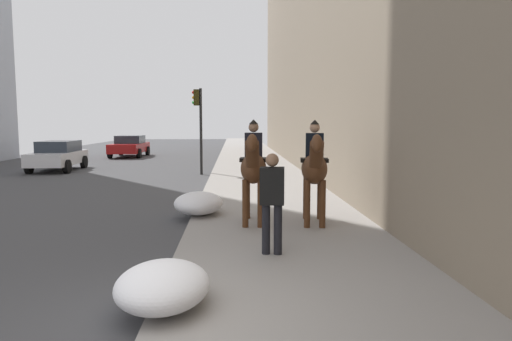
# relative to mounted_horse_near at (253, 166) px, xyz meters

# --- Properties ---
(sidewalk_slab) EXTENTS (120.00, 4.12, 0.12)m
(sidewalk_slab) POSITION_rel_mounted_horse_near_xyz_m (-5.06, -0.62, -1.32)
(sidewalk_slab) COLOR gray
(sidewalk_slab) RESTS_ON ground
(mounted_horse_near) EXTENTS (2.15, 0.67, 2.28)m
(mounted_horse_near) POSITION_rel_mounted_horse_near_xyz_m (0.00, 0.00, 0.00)
(mounted_horse_near) COLOR #4C2B16
(mounted_horse_near) RESTS_ON sidewalk_slab
(mounted_horse_far) EXTENTS (2.15, 0.74, 2.27)m
(mounted_horse_far) POSITION_rel_mounted_horse_near_xyz_m (-0.10, -1.32, -0.01)
(mounted_horse_far) COLOR #4C2B16
(mounted_horse_far) RESTS_ON sidewalk_slab
(pedestrian_greeting) EXTENTS (0.31, 0.43, 1.70)m
(pedestrian_greeting) POSITION_rel_mounted_horse_near_xyz_m (-2.38, -0.21, -0.28)
(pedestrian_greeting) COLOR black
(pedestrian_greeting) RESTS_ON sidewalk_slab
(car_near_lane) EXTENTS (4.44, 2.16, 1.44)m
(car_near_lane) POSITION_rel_mounted_horse_near_xyz_m (21.80, 7.53, -0.64)
(car_near_lane) COLOR maroon
(car_near_lane) RESTS_ON ground
(car_mid_lane) EXTENTS (4.00, 1.96, 1.44)m
(car_mid_lane) POSITION_rel_mounted_horse_near_xyz_m (12.73, 8.93, -0.62)
(car_mid_lane) COLOR silver
(car_mid_lane) RESTS_ON ground
(traffic_light_near_curb) EXTENTS (0.20, 0.44, 3.82)m
(traffic_light_near_curb) POSITION_rel_mounted_horse_near_xyz_m (10.71, 1.98, 1.19)
(traffic_light_near_curb) COLOR black
(traffic_light_near_curb) RESTS_ON ground
(snow_pile_near) EXTENTS (1.47, 1.13, 0.51)m
(snow_pile_near) POSITION_rel_mounted_horse_near_xyz_m (-4.52, 1.29, -1.00)
(snow_pile_near) COLOR white
(snow_pile_near) RESTS_ON sidewalk_slab
(snow_pile_far) EXTENTS (1.53, 1.18, 0.53)m
(snow_pile_far) POSITION_rel_mounted_horse_near_xyz_m (1.12, 1.29, -0.99)
(snow_pile_far) COLOR white
(snow_pile_far) RESTS_ON sidewalk_slab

